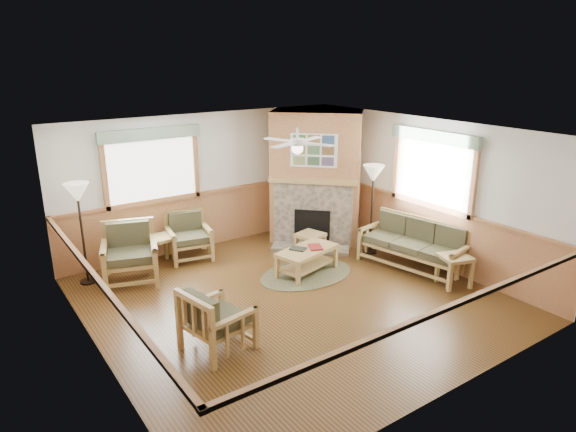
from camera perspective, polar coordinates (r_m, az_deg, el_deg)
floor at (r=8.42m, az=0.49°, el=-9.19°), size 6.00×6.00×0.01m
ceiling at (r=7.58m, az=0.54°, el=9.34°), size 6.00×6.00×0.01m
wall_back at (r=10.40m, az=-9.10°, el=3.84°), size 6.00×0.02×2.70m
wall_front at (r=5.88m, az=17.81°, el=-7.87°), size 6.00×0.02×2.70m
wall_left at (r=6.73m, az=-20.90°, el=-4.91°), size 0.02×6.00×2.70m
wall_right at (r=9.87m, az=14.90°, el=2.72°), size 0.02×6.00×2.70m
wainscot at (r=8.18m, az=0.50°, el=-5.73°), size 6.00×6.00×1.10m
fireplace at (r=10.66m, az=3.16°, el=4.39°), size 3.11×3.11×2.70m
window_back at (r=9.73m, az=-15.24°, el=9.58°), size 1.90×0.16×1.50m
window_right at (r=9.49m, az=16.23°, el=9.31°), size 0.16×1.90×1.50m
ceiling_fan at (r=8.00m, az=1.06°, el=9.49°), size 1.59×1.59×0.36m
sofa at (r=9.67m, az=13.72°, el=-3.13°), size 2.05×1.16×0.89m
armchair_back_left at (r=9.23m, az=-17.17°, el=-4.07°), size 1.13×1.13×1.00m
armchair_back_right at (r=10.02m, az=-10.96°, el=-2.27°), size 0.90×0.90×0.87m
armchair_left at (r=6.99m, az=-7.87°, el=-11.26°), size 0.92×0.92×0.88m
coffee_table at (r=9.26m, az=2.11°, el=-4.99°), size 1.26×0.84×0.46m
end_table_chairs at (r=9.87m, az=-13.99°, el=-3.77°), size 0.52×0.51×0.55m
end_table_sofa at (r=9.20m, az=17.99°, el=-5.79°), size 0.61×0.60×0.54m
footstool at (r=10.14m, az=2.48°, el=-3.06°), size 0.59×0.59×0.42m
braided_rug at (r=9.28m, az=2.05°, el=-6.46°), size 2.28×2.28×0.01m
floor_lamp_left at (r=9.30m, az=-21.89°, el=-1.86°), size 0.41×0.41×1.78m
floor_lamp_right at (r=10.10m, az=9.28°, el=0.71°), size 0.47×0.47×1.78m
book_red at (r=9.21m, az=3.07°, el=-3.39°), size 0.33×0.36×0.03m
book_dark at (r=9.14m, az=1.11°, el=-3.58°), size 0.31×0.34×0.03m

